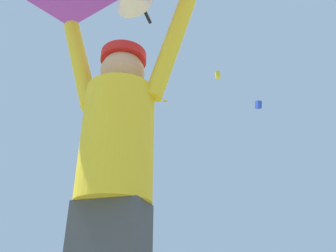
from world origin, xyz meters
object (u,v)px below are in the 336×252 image
Objects in this scene: kite_flyer_person at (115,177)px; distant_kite_blue_low_left at (258,105)px; marker_flag at (105,231)px; distant_kite_yellow_far_center at (218,75)px; distant_kite_orange_overhead_distant at (165,101)px.

distant_kite_blue_low_left is (6.72, 34.46, 19.34)m from kite_flyer_person.
kite_flyer_person is 6.64m from marker_flag.
marker_flag is (-8.84, -28.21, -18.66)m from distant_kite_blue_low_left.
marker_flag is (-2.12, 6.26, 0.68)m from kite_flyer_person.
distant_kite_blue_low_left is 0.59× the size of marker_flag.
distant_kite_yellow_far_center is at bearing -120.04° from distant_kite_blue_low_left.
distant_kite_blue_low_left is (5.03, 8.69, 1.12)m from distant_kite_yellow_far_center.
distant_kite_yellow_far_center is 26.51m from marker_flag.
distant_kite_blue_low_left is (10.84, 5.19, 1.60)m from distant_kite_orange_overhead_distant.
distant_kite_orange_overhead_distant reaches higher than marker_flag.
distant_kite_yellow_far_center is (1.69, 25.77, 18.22)m from kite_flyer_person.
distant_kite_blue_low_left is at bearing 59.96° from distant_kite_yellow_far_center.
distant_kite_orange_overhead_distant is at bearing 98.01° from kite_flyer_person.
distant_kite_yellow_far_center is 6.80m from distant_kite_orange_overhead_distant.
kite_flyer_person is at bearing -81.99° from distant_kite_orange_overhead_distant.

